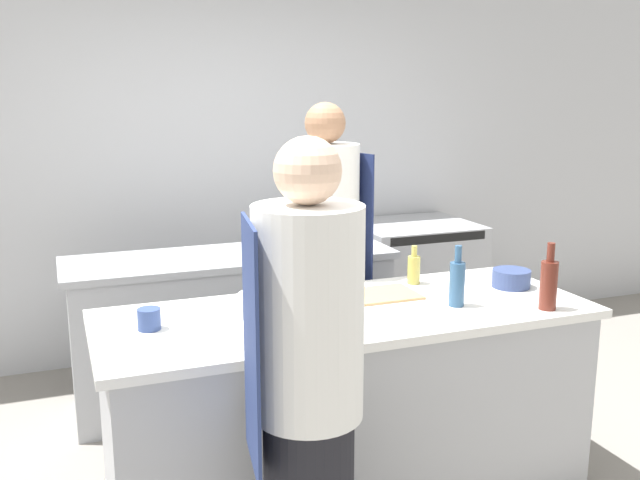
# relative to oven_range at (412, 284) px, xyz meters

# --- Properties ---
(wall_back) EXTENTS (8.00, 0.06, 2.80)m
(wall_back) POSITION_rel_oven_range_xyz_m (-1.25, 0.42, 0.94)
(wall_back) COLOR silver
(wall_back) RESTS_ON ground_plane
(prep_counter) EXTENTS (2.23, 0.85, 0.91)m
(prep_counter) POSITION_rel_oven_range_xyz_m (-1.25, -1.71, 0.00)
(prep_counter) COLOR #A8AAAF
(prep_counter) RESTS_ON ground_plane
(pass_counter) EXTENTS (1.95, 0.62, 0.91)m
(pass_counter) POSITION_rel_oven_range_xyz_m (-1.48, -0.47, 0.00)
(pass_counter) COLOR #A8AAAF
(pass_counter) RESTS_ON ground_plane
(oven_range) EXTENTS (0.87, 0.74, 0.92)m
(oven_range) POSITION_rel_oven_range_xyz_m (0.00, 0.00, 0.00)
(oven_range) COLOR #A8AAAF
(oven_range) RESTS_ON ground_plane
(chef_at_prep_near) EXTENTS (0.41, 0.39, 1.75)m
(chef_at_prep_near) POSITION_rel_oven_range_xyz_m (-1.70, -2.41, 0.42)
(chef_at_prep_near) COLOR black
(chef_at_prep_near) RESTS_ON ground_plane
(chef_at_stove) EXTENTS (0.41, 0.40, 1.82)m
(chef_at_stove) POSITION_rel_oven_range_xyz_m (-1.10, -1.06, 0.46)
(chef_at_stove) COLOR black
(chef_at_stove) RESTS_ON ground_plane
(bottle_olive_oil) EXTENTS (0.06, 0.06, 0.20)m
(bottle_olive_oil) POSITION_rel_oven_range_xyz_m (-0.77, -1.43, 0.53)
(bottle_olive_oil) COLOR #B2A84C
(bottle_olive_oil) RESTS_ON prep_counter
(bottle_vinegar) EXTENTS (0.07, 0.07, 0.28)m
(bottle_vinegar) POSITION_rel_oven_range_xyz_m (-0.76, -1.83, 0.57)
(bottle_vinegar) COLOR #2D5175
(bottle_vinegar) RESTS_ON prep_counter
(bottle_wine) EXTENTS (0.07, 0.07, 0.24)m
(bottle_wine) POSITION_rel_oven_range_xyz_m (-1.70, -1.88, 0.55)
(bottle_wine) COLOR silver
(bottle_wine) RESTS_ON prep_counter
(bottle_cooking_oil) EXTENTS (0.08, 0.08, 0.31)m
(bottle_cooking_oil) POSITION_rel_oven_range_xyz_m (-0.41, -2.02, 0.58)
(bottle_cooking_oil) COLOR #5B2319
(bottle_cooking_oil) RESTS_ON prep_counter
(bowl_mixing_large) EXTENTS (0.19, 0.19, 0.09)m
(bowl_mixing_large) POSITION_rel_oven_range_xyz_m (-0.34, -1.66, 0.50)
(bowl_mixing_large) COLOR navy
(bowl_mixing_large) RESTS_ON prep_counter
(bowl_prep_small) EXTENTS (0.28, 0.28, 0.09)m
(bowl_prep_small) POSITION_rel_oven_range_xyz_m (-1.59, -1.63, 0.50)
(bowl_prep_small) COLOR #B7BABC
(bowl_prep_small) RESTS_ON prep_counter
(cup) EXTENTS (0.10, 0.10, 0.09)m
(cup) POSITION_rel_oven_range_xyz_m (-2.12, -1.66, 0.50)
(cup) COLOR #33477F
(cup) RESTS_ON prep_counter
(cutting_board) EXTENTS (0.43, 0.26, 0.01)m
(cutting_board) POSITION_rel_oven_range_xyz_m (-1.06, -1.57, 0.46)
(cutting_board) COLOR tan
(cutting_board) RESTS_ON prep_counter
(stockpot) EXTENTS (0.27, 0.27, 0.19)m
(stockpot) POSITION_rel_oven_range_xyz_m (-0.87, -0.36, 0.55)
(stockpot) COLOR #A8AAAF
(stockpot) RESTS_ON pass_counter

